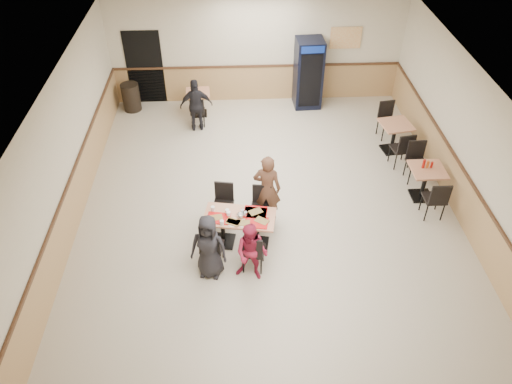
{
  "coord_description": "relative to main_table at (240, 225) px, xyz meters",
  "views": [
    {
      "loc": [
        -0.65,
        -7.95,
        7.13
      ],
      "look_at": [
        -0.29,
        -0.5,
        0.99
      ],
      "focal_mm": 35.0,
      "sensor_mm": 36.0,
      "label": 1
    }
  ],
  "objects": [
    {
      "name": "ground",
      "position": [
        0.63,
        0.89,
        -0.49
      ],
      "size": [
        10.0,
        10.0,
        0.0
      ],
      "primitive_type": "plane",
      "color": "beige",
      "rests_on": "ground"
    },
    {
      "name": "room_shell",
      "position": [
        2.4,
        3.44,
        0.09
      ],
      "size": [
        10.0,
        10.0,
        10.0
      ],
      "color": "silver",
      "rests_on": "ground"
    },
    {
      "name": "main_table",
      "position": [
        0.0,
        0.0,
        0.0
      ],
      "size": [
        1.46,
        0.9,
        0.73
      ],
      "rotation": [
        0.0,
        0.0,
        -0.17
      ],
      "color": "black",
      "rests_on": "ground"
    },
    {
      "name": "main_chairs",
      "position": [
        -0.05,
        0.01,
        -0.02
      ],
      "size": [
        1.46,
        1.78,
        0.92
      ],
      "rotation": [
        0.0,
        0.0,
        -0.17
      ],
      "color": "black",
      "rests_on": "ground"
    },
    {
      "name": "diner_woman_left",
      "position": [
        -0.57,
        -0.74,
        0.2
      ],
      "size": [
        0.74,
        0.56,
        1.37
      ],
      "primitive_type": "imported",
      "rotation": [
        0.0,
        0.0,
        -0.2
      ],
      "color": "black",
      "rests_on": "ground"
    },
    {
      "name": "diner_woman_right",
      "position": [
        0.19,
        -0.87,
        0.14
      ],
      "size": [
        0.73,
        0.64,
        1.26
      ],
      "primitive_type": "imported",
      "rotation": [
        0.0,
        0.0,
        -0.31
      ],
      "color": "maroon",
      "rests_on": "ground"
    },
    {
      "name": "diner_man_opposite",
      "position": [
        0.57,
        0.74,
        0.3
      ],
      "size": [
        0.64,
        0.48,
        1.57
      ],
      "primitive_type": "imported",
      "rotation": [
        0.0,
        0.0,
        2.94
      ],
      "color": "brown",
      "rests_on": "ground"
    },
    {
      "name": "lone_diner",
      "position": [
        -1.01,
        4.31,
        0.23
      ],
      "size": [
        0.87,
        0.43,
        1.42
      ],
      "primitive_type": "imported",
      "rotation": [
        0.0,
        0.0,
        3.25
      ],
      "color": "black",
      "rests_on": "ground"
    },
    {
      "name": "tabletop_clutter",
      "position": [
        0.02,
        -0.04,
        0.27
      ],
      "size": [
        1.21,
        0.7,
        0.12
      ],
      "rotation": [
        0.0,
        0.0,
        -0.17
      ],
      "color": "red",
      "rests_on": "main_table"
    },
    {
      "name": "side_table_near",
      "position": [
        4.05,
        1.26,
        0.02
      ],
      "size": [
        0.72,
        0.72,
        0.77
      ],
      "rotation": [
        0.0,
        0.0,
        0.0
      ],
      "color": "black",
      "rests_on": "ground"
    },
    {
      "name": "side_table_near_chair_south",
      "position": [
        4.05,
        0.65,
        0.0
      ],
      "size": [
        0.45,
        0.45,
        0.97
      ],
      "primitive_type": null,
      "rotation": [
        0.0,
        0.0,
        3.14
      ],
      "color": "black",
      "rests_on": "ground"
    },
    {
      "name": "side_table_near_chair_north",
      "position": [
        4.05,
        1.88,
        0.0
      ],
      "size": [
        0.45,
        0.45,
        0.97
      ],
      "primitive_type": null,
      "rotation": [
        0.0,
        0.0,
        0.0
      ],
      "color": "black",
      "rests_on": "ground"
    },
    {
      "name": "side_table_far",
      "position": [
        3.86,
        3.1,
        0.02
      ],
      "size": [
        0.82,
        0.82,
        0.76
      ],
      "rotation": [
        0.0,
        0.0,
        0.17
      ],
      "color": "black",
      "rests_on": "ground"
    },
    {
      "name": "side_table_far_chair_south",
      "position": [
        3.86,
        2.48,
        -0.0
      ],
      "size": [
        0.52,
        0.52,
        0.97
      ],
      "primitive_type": null,
      "rotation": [
        0.0,
        0.0,
        3.31
      ],
      "color": "black",
      "rests_on": "ground"
    },
    {
      "name": "side_table_far_chair_north",
      "position": [
        3.86,
        3.71,
        -0.0
      ],
      "size": [
        0.52,
        0.52,
        0.97
      ],
      "primitive_type": null,
      "rotation": [
        0.0,
        0.0,
        0.17
      ],
      "color": "black",
      "rests_on": "ground"
    },
    {
      "name": "condiment_caddy",
      "position": [
        4.02,
        1.31,
        0.37
      ],
      "size": [
        0.23,
        0.06,
        0.2
      ],
      "color": "#A0120B",
      "rests_on": "side_table_near"
    },
    {
      "name": "back_table",
      "position": [
        -1.01,
        5.09,
        -0.03
      ],
      "size": [
        0.67,
        0.67,
        0.68
      ],
      "rotation": [
        0.0,
        0.0,
        0.05
      ],
      "color": "black",
      "rests_on": "ground"
    },
    {
      "name": "back_table_chair_lone",
      "position": [
        -1.01,
        4.54,
        -0.05
      ],
      "size": [
        0.42,
        0.42,
        0.86
      ],
      "primitive_type": null,
      "rotation": [
        0.0,
        0.0,
        3.19
      ],
      "color": "black",
      "rests_on": "ground"
    },
    {
      "name": "pepsi_cooler",
      "position": [
        2.02,
        5.48,
        0.48
      ],
      "size": [
        0.76,
        0.77,
        1.92
      ],
      "rotation": [
        0.0,
        0.0,
        0.05
      ],
      "color": "black",
      "rests_on": "ground"
    },
    {
      "name": "trash_bin",
      "position": [
        -2.89,
        5.44,
        -0.1
      ],
      "size": [
        0.49,
        0.49,
        0.77
      ],
      "primitive_type": "cylinder",
      "color": "black",
      "rests_on": "ground"
    }
  ]
}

